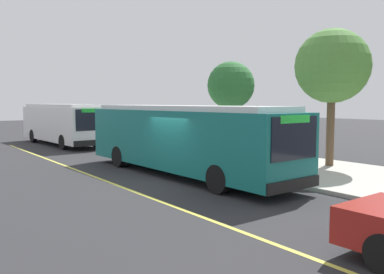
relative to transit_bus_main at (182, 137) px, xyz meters
name	(u,v)px	position (x,y,z in m)	size (l,w,h in m)	color
ground_plane	(174,181)	(0.86, -1.01, -1.62)	(120.00, 120.00, 0.00)	#2B2B2D
sidewalk_curb	(277,165)	(0.86, 4.99, -1.54)	(44.00, 6.40, 0.15)	#B7B2A8
lane_stripe_center	(124,188)	(0.86, -3.21, -1.61)	(36.00, 0.14, 0.01)	#E0D64C
transit_bus_main	(182,137)	(0.00, 0.00, 0.00)	(11.83, 2.86, 2.95)	#146B66
transit_bus_second	(62,123)	(-15.22, 0.01, 0.00)	(10.23, 2.99, 2.95)	white
bus_shelter	(254,125)	(-1.07, 5.36, 0.30)	(2.90, 1.60, 2.48)	#333338
waiting_bench	(260,150)	(-0.74, 5.46, -0.98)	(1.60, 0.48, 0.95)	brown
route_sign_post	(257,130)	(2.07, 2.35, 0.34)	(0.44, 0.08, 2.80)	#333338
street_tree_near_shelter	(231,86)	(-4.95, 7.18, 2.49)	(2.95, 2.95, 5.47)	brown
street_tree_downstreet	(332,67)	(2.78, 6.42, 3.09)	(3.38, 3.38, 6.28)	brown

